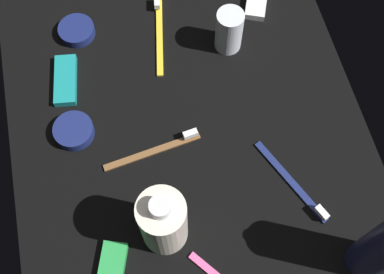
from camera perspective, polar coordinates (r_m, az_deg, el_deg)
The scene contains 10 objects.
ground_plane at distance 91.00cm, azimuth 0.00°, elevation -0.92°, with size 84.00×64.00×1.20cm, color black.
lotion_bottle at distance 80.06cm, azimuth 20.81°, elevation -11.75°, with size 6.04×6.04×21.59cm.
bodywash_bottle at distance 78.51cm, azimuth -3.29°, elevation -9.55°, with size 7.52×7.52×16.25cm.
deodorant_stick at distance 97.19cm, azimuth 4.21°, elevation 11.93°, with size 5.16×5.16×9.20cm, color silver.
toothbrush_yellow at distance 102.05cm, azimuth -3.71°, elevation 11.92°, with size 17.91×4.53×2.10cm.
toothbrush_brown at distance 89.73cm, azimuth -3.88°, elevation -1.18°, with size 3.65×17.99×2.10cm.
toothbrush_navy at distance 88.84cm, azimuth 11.61°, elevation -5.37°, with size 16.93×8.43×2.10cm.
snack_bar_teal at distance 98.46cm, azimuth -14.13°, elevation 6.26°, with size 10.40×4.00×1.50cm, color teal.
cream_tin_left at distance 103.92cm, azimuth -12.92°, elevation 11.65°, with size 7.08×7.08×1.96cm, color navy.
cream_tin_right at distance 92.75cm, azimuth -13.23°, elevation 0.68°, with size 7.19×7.19×2.16cm, color navy.
Camera 1 is at (34.57, -8.01, 83.20)cm, focal length 47.10 mm.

